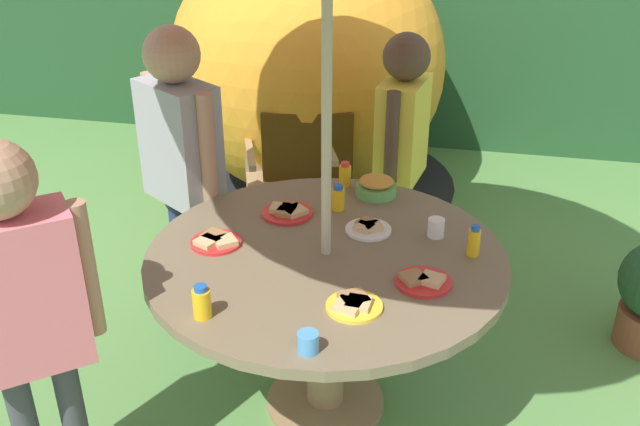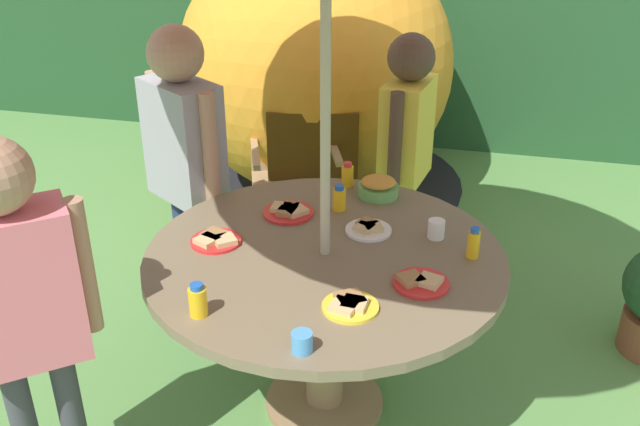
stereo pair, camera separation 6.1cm
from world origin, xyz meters
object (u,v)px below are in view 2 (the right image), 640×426
Objects in this scene: dome_tent at (316,64)px; juice_bottle_center_back at (339,198)px; plate_far_left at (289,211)px; child_in_pink_shirt at (18,289)px; wooden_chair at (294,167)px; plate_center_front at (350,305)px; cup_far at (436,229)px; juice_bottle_near_right at (347,175)px; plate_mid_left at (216,240)px; child_in_yellow_shirt at (407,131)px; snack_bowl at (378,187)px; child_in_grey_shirt at (184,142)px; plate_mid_right at (368,228)px; juice_bottle_front_edge at (473,244)px; garden_table at (325,283)px; plate_far_right at (421,282)px; juice_bottle_near_left at (198,301)px; cup_near at (302,342)px.

juice_bottle_center_back is at bearing -86.04° from dome_tent.
child_in_pink_shirt is at bearing -122.38° from plate_far_left.
plate_center_front is at bearing -88.83° from wooden_chair.
juice_bottle_near_right is at bearing 137.84° from cup_far.
wooden_chair is 4.63× the size of plate_mid_left.
wooden_chair is at bearing -99.02° from child_in_yellow_shirt.
snack_bowl reaches higher than plate_far_left.
plate_mid_right is (0.89, -0.30, -0.17)m from child_in_grey_shirt.
juice_bottle_center_back is 0.61m from juice_bottle_front_edge.
child_in_pink_shirt reaches higher than garden_table.
child_in_yellow_shirt is 11.91× the size of juice_bottle_center_back.
plate_mid_left is at bearing -124.75° from plate_far_left.
plate_far_left is 1.07× the size of plate_far_right.
juice_bottle_front_edge reaches higher than snack_bowl.
dome_tent reaches higher than juice_bottle_near_right.
juice_bottle_near_left is (0.50, 0.19, -0.09)m from child_in_pink_shirt.
juice_bottle_front_edge is at bearing -41.36° from juice_bottle_near_right.
snack_bowl is 1.51× the size of juice_bottle_near_left.
snack_bowl is at bearing 37.77° from plate_far_left.
plate_far_left is at bearing -17.52° from child_in_yellow_shirt.
cup_near is at bearing -19.18° from child_in_grey_shirt.
plate_far_left is at bearing 174.30° from cup_far.
cup_near is at bearing -94.78° from plate_mid_right.
plate_mid_right is 0.26m from cup_far.
snack_bowl is at bearing 67.22° from juice_bottle_near_left.
plate_mid_right is (0.13, 0.20, 0.14)m from garden_table.
cup_near is at bearing -71.83° from plate_far_left.
juice_bottle_near_right is at bearing -76.97° from wooden_chair.
plate_mid_right is 0.53m from plate_center_front.
plate_mid_right is at bearing -87.49° from snack_bowl.
plate_mid_left is at bearing -99.01° from dome_tent.
garden_table is at bearing 57.02° from juice_bottle_near_left.
plate_center_front is (0.72, -2.49, -0.08)m from dome_tent.
plate_mid_right is 0.42m from juice_bottle_front_edge.
plate_far_right is 1.60× the size of juice_bottle_front_edge.
child_in_pink_shirt is at bearing -120.70° from wooden_chair.
juice_bottle_front_edge is (0.16, 0.23, 0.05)m from plate_far_right.
snack_bowl is at bearing 12.94° from child_in_pink_shirt.
plate_far_left is 1.71× the size of juice_bottle_front_edge.
juice_bottle_near_left is at bearing -8.26° from child_in_yellow_shirt.
plate_mid_left is 0.55m from juice_bottle_center_back.
juice_bottle_near_left is at bearing -162.67° from plate_center_front.
wooden_chair reaches higher than cup_far.
child_in_pink_shirt is (-0.34, -1.90, 0.37)m from wooden_chair.
juice_bottle_near_right is at bearing 58.11° from plate_mid_left.
cup_far is at bearing 86.68° from plate_far_right.
child_in_pink_shirt is at bearing -107.68° from dome_tent.
garden_table is at bearing -86.57° from juice_bottle_near_right.
dome_tent is 2.17m from cup_far.
cup_near is at bearing -85.21° from juice_bottle_near_right.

